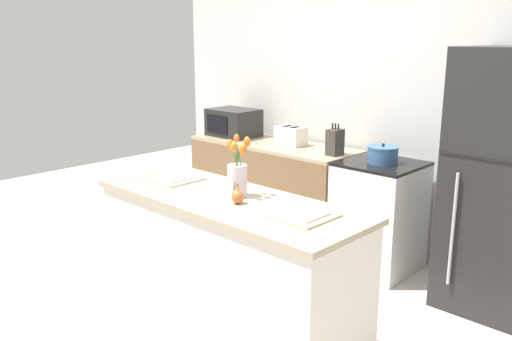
% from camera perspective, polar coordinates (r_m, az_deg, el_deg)
% --- Properties ---
extents(ground_plane, '(10.00, 10.00, 0.00)m').
position_cam_1_polar(ground_plane, '(3.64, -2.84, -17.21)').
color(ground_plane, beige).
extents(back_wall, '(5.20, 0.08, 2.70)m').
position_cam_1_polar(back_wall, '(4.74, 14.86, 7.11)').
color(back_wall, silver).
rests_on(back_wall, ground_plane).
extents(kitchen_island, '(1.80, 0.66, 0.94)m').
position_cam_1_polar(kitchen_island, '(3.41, -2.94, -10.41)').
color(kitchen_island, silver).
rests_on(kitchen_island, ground_plane).
extents(back_counter, '(1.68, 0.60, 0.90)m').
position_cam_1_polar(back_counter, '(5.20, 1.79, -1.96)').
color(back_counter, brown).
rests_on(back_counter, ground_plane).
extents(stove_range, '(0.60, 0.61, 0.90)m').
position_cam_1_polar(stove_range, '(4.54, 12.78, -4.71)').
color(stove_range, silver).
rests_on(stove_range, ground_plane).
extents(refrigerator, '(0.68, 0.67, 1.82)m').
position_cam_1_polar(refrigerator, '(4.04, 24.73, -1.26)').
color(refrigerator, black).
rests_on(refrigerator, ground_plane).
extents(flower_vase, '(0.13, 0.16, 0.37)m').
position_cam_1_polar(flower_vase, '(3.23, -1.96, -0.51)').
color(flower_vase, silver).
rests_on(flower_vase, kitchen_island).
extents(pear_figurine, '(0.07, 0.07, 0.12)m').
position_cam_1_polar(pear_figurine, '(3.11, -1.93, -2.69)').
color(pear_figurine, '#C66B33').
rests_on(pear_figurine, kitchen_island).
extents(plate_setting_left, '(0.31, 0.31, 0.02)m').
position_cam_1_polar(plate_setting_left, '(3.67, -8.58, -0.81)').
color(plate_setting_left, beige).
rests_on(plate_setting_left, kitchen_island).
extents(plate_setting_right, '(0.31, 0.31, 0.02)m').
position_cam_1_polar(plate_setting_right, '(2.91, 4.96, -4.67)').
color(plate_setting_right, beige).
rests_on(plate_setting_right, kitchen_island).
extents(toaster, '(0.28, 0.18, 0.17)m').
position_cam_1_polar(toaster, '(4.99, 3.69, 3.66)').
color(toaster, silver).
rests_on(toaster, back_counter).
extents(cooking_pot, '(0.25, 0.25, 0.16)m').
position_cam_1_polar(cooking_pot, '(4.39, 13.20, 1.64)').
color(cooking_pot, '#386093').
rests_on(cooking_pot, stove_range).
extents(microwave, '(0.48, 0.37, 0.27)m').
position_cam_1_polar(microwave, '(5.43, -2.39, 5.07)').
color(microwave, black).
rests_on(microwave, back_counter).
extents(knife_block, '(0.10, 0.14, 0.27)m').
position_cam_1_polar(knife_block, '(4.60, 8.31, 2.98)').
color(knife_block, '#3D3833').
rests_on(knife_block, back_counter).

